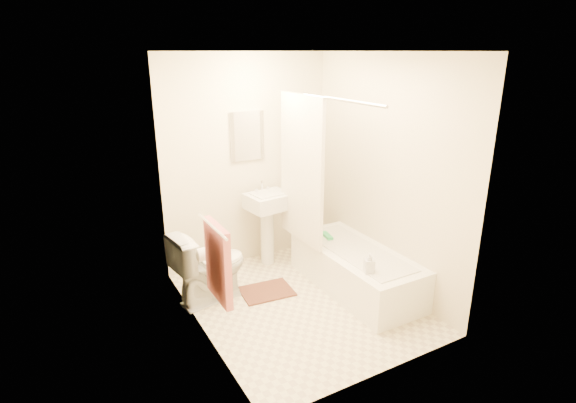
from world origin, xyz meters
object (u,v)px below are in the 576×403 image
toilet (210,266)px  bathtub (355,269)px  sink (268,226)px  bath_mat (267,291)px  soap_bottle (369,263)px

toilet → bathtub: size_ratio=0.49×
toilet → sink: bearing=-72.0°
bath_mat → soap_bottle: soap_bottle is taller
toilet → bath_mat: 0.68m
sink → bathtub: 1.14m
bath_mat → toilet: bearing=164.1°
bath_mat → soap_bottle: (0.66, -0.82, 0.52)m
toilet → soap_bottle: 1.57m
bath_mat → sink: bearing=61.3°
toilet → soap_bottle: bearing=-137.8°
soap_bottle → bathtub: bearing=65.9°
bath_mat → bathtub: bearing=-23.5°
sink → soap_bottle: 1.46m
sink → bathtub: sink is taller
soap_bottle → bath_mat: bearing=128.7°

